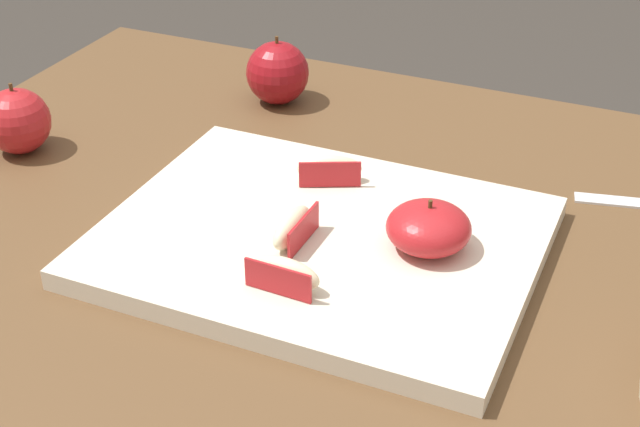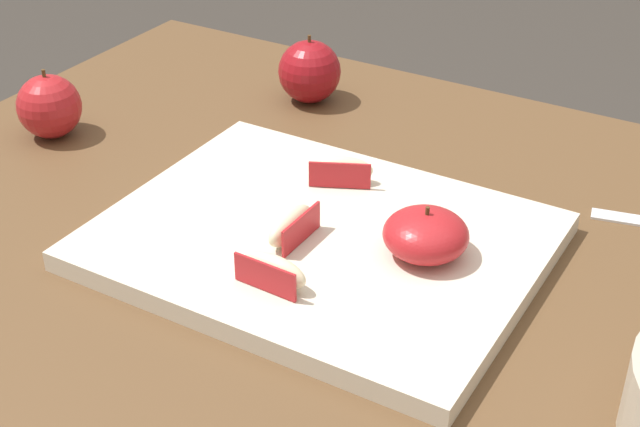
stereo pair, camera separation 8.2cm
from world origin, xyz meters
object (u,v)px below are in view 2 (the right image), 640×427
Objects in this scene: apple_wedge_right at (291,226)px; cutting_board at (320,241)px; apple_half_skin_up at (427,233)px; apple_wedge_front at (341,170)px; whole_apple_crimson at (49,106)px; whole_apple_red_delicious at (310,72)px; apple_wedge_left at (272,271)px.

cutting_board is at bearing 54.23° from apple_wedge_right.
apple_wedge_right is at bearing -160.00° from apple_half_skin_up.
apple_wedge_front is 0.11m from apple_wedge_right.
apple_half_skin_up is 1.17× the size of apple_wedge_right.
whole_apple_crimson reaches higher than apple_wedge_front.
cutting_board is 4.65× the size of whole_apple_red_delicious.
whole_apple_red_delicious is (-0.16, 0.30, 0.00)m from apple_wedge_right.
apple_wedge_left is 1.01× the size of apple_wedge_right.
whole_apple_red_delicious is at bearing 118.26° from apple_wedge_right.
apple_half_skin_up is at bearing -3.55° from whole_apple_crimson.
whole_apple_crimson is (-0.35, -0.04, 0.00)m from apple_wedge_front.
apple_wedge_front is 0.24m from whole_apple_red_delicious.
apple_half_skin_up is 0.12m from apple_wedge_right.
apple_wedge_left is 0.41m from whole_apple_crimson.
apple_wedge_front is at bearing 150.82° from apple_half_skin_up.
apple_wedge_right is at bearing -83.68° from apple_wedge_front.
apple_wedge_right is at bearing 109.13° from apple_wedge_left.
whole_apple_red_delicious is at bearing 136.78° from apple_half_skin_up.
apple_wedge_left and apple_wedge_front have the same top height.
apple_half_skin_up reaches higher than apple_wedge_front.
whole_apple_crimson is (-0.38, 0.05, 0.03)m from cutting_board.
whole_apple_crimson is (-0.47, 0.03, -0.00)m from apple_half_skin_up.
apple_half_skin_up is 1.16× the size of apple_wedge_left.
apple_wedge_front is (-0.03, 0.09, 0.02)m from cutting_board.
apple_half_skin_up reaches higher than apple_wedge_left.
cutting_board is 6.01× the size of apple_wedge_left.
apple_wedge_front is 0.35m from whole_apple_crimson.
whole_apple_crimson is at bearing 160.41° from apple_wedge_left.
apple_wedge_front is at bearing 96.32° from apple_wedge_right.
apple_half_skin_up is at bearing 20.00° from apple_wedge_right.
apple_half_skin_up is 0.94× the size of whole_apple_crimson.
whole_apple_crimson is at bearing 176.45° from apple_half_skin_up.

